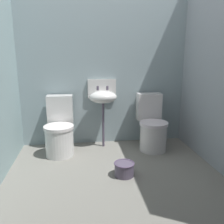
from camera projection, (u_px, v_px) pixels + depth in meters
ground_plane at (116, 183)px, 2.68m from camera, size 2.86×2.81×0.08m
wall_back at (103, 63)px, 3.58m from camera, size 2.86×0.10×2.45m
toilet_left at (60, 131)px, 3.33m from camera, size 0.41×0.60×0.78m
toilet_right at (152, 127)px, 3.50m from camera, size 0.41×0.60×0.78m
sink at (103, 96)px, 3.49m from camera, size 0.42×0.35×0.99m
bucket at (124, 169)px, 2.74m from camera, size 0.23×0.23×0.16m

